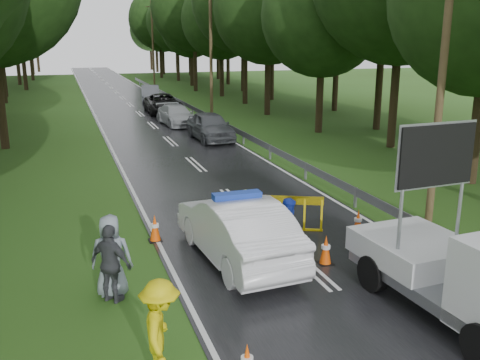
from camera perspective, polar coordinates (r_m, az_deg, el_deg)
name	(u,v)px	position (r m, az deg, el deg)	size (l,w,h in m)	color
ground	(308,266)	(13.97, 7.22, -9.13)	(160.00, 160.00, 0.00)	#2C4D16
road	(140,114)	(42.22, -10.63, 6.96)	(7.00, 140.00, 0.02)	black
guardrail	(188,105)	(42.48, -5.62, 7.92)	(0.12, 60.06, 0.70)	gray
utility_pole_near	(444,59)	(17.29, 20.91, 11.98)	(1.40, 0.24, 10.00)	#493A21
utility_pole_mid	(211,46)	(40.92, -3.13, 14.05)	(1.40, 0.24, 10.00)	#493A21
utility_pole_far	(153,43)	(66.35, -9.28, 14.20)	(1.40, 0.24, 10.00)	#493A21
police_sedan	(237,229)	(13.95, -0.33, -5.29)	(2.15, 5.21, 1.85)	white
work_truck	(470,273)	(11.90, 23.30, -9.14)	(2.46, 5.03, 3.91)	gray
barrier	(279,204)	(16.10, 4.20, -2.60)	(2.43, 1.15, 1.10)	yellow
officer	(245,217)	(15.04, 0.54, -3.95)	(0.58, 0.38, 1.60)	#D9E20C
civilian	(289,230)	(13.94, 5.28, -5.32)	(0.83, 0.65, 1.71)	#1A34AE
bystander_left	(161,332)	(9.34, -8.45, -15.73)	(1.19, 0.69, 1.85)	yellow
bystander_mid	(111,264)	(12.13, -13.58, -8.68)	(1.04, 0.43, 1.78)	#3C3D43
bystander_right	(111,256)	(12.39, -13.59, -7.87)	(0.93, 0.60, 1.90)	gray
queue_car_first	(210,126)	(30.64, -3.19, 5.75)	(1.88, 4.69, 1.60)	#3E4246
queue_car_second	(176,115)	(36.28, -6.81, 6.89)	(1.86, 4.59, 1.33)	#96999D
queue_car_third	(163,104)	(42.15, -8.21, 8.06)	(2.47, 5.36, 1.49)	black
queue_car_fourth	(150,93)	(50.39, -9.55, 9.10)	(1.57, 4.50, 1.48)	#46494E
cone_center	(326,250)	(14.03, 9.13, -7.39)	(0.37, 0.37, 0.79)	black
cone_far	(266,206)	(17.48, 2.75, -2.74)	(0.36, 0.36, 0.76)	black
cone_left_mid	(155,228)	(15.55, -9.06, -5.12)	(0.38, 0.38, 0.80)	black
cone_right	(358,222)	(16.24, 12.47, -4.44)	(0.37, 0.37, 0.78)	black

